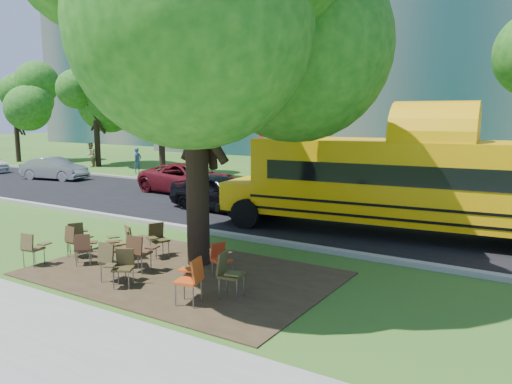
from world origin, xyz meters
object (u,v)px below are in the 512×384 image
Objects in this scene: chair_2 at (84,246)px; pedestrian_a at (138,161)px; chair_0 at (32,246)px; chair_4 at (112,258)px; pedestrian_b at (91,155)px; chair_8 at (76,234)px; chair_11 at (139,250)px; chair_12 at (220,257)px; school_bus at (428,183)px; chair_3 at (123,245)px; chair_10 at (157,237)px; chair_6 at (192,276)px; chair_7 at (228,271)px; chair_1 at (75,238)px; bg_car_silver at (54,169)px; black_car at (219,192)px; chair_9 at (123,239)px; bg_car_red at (189,179)px; main_tree at (194,21)px; chair_5 at (122,264)px.

pedestrian_a reaches higher than chair_2.
chair_0 is 0.90× the size of chair_4.
pedestrian_b is (-18.53, 15.61, 0.35)m from chair_2.
chair_8 is 0.90× the size of chair_11.
pedestrian_a reaches higher than chair_8.
pedestrian_b is (-21.95, 14.61, 0.35)m from chair_12.
school_bus is 12.92× the size of chair_3.
chair_2 is at bearing -11.90° from chair_10.
chair_7 is at bearing -48.41° from chair_6.
chair_1 is at bearing 39.35° from chair_3.
chair_7 is at bearing -129.08° from bg_car_silver.
chair_6 is at bearing 76.26° from chair_10.
bg_car_silver reaches higher than chair_1.
chair_6 is at bearing -6.32° from chair_0.
chair_4 is at bearing -154.06° from black_car.
chair_11 is (1.17, -0.61, 0.03)m from chair_9.
chair_7 is 22.59m from pedestrian_a.
chair_0 is 1.00× the size of chair_8.
chair_1 is 2.44m from chair_4.
chair_7 is (4.33, 0.04, 0.09)m from chair_2.
chair_12 is 0.21× the size of bg_car_silver.
bg_car_red is (9.71, 0.17, 0.08)m from bg_car_silver.
pedestrian_b is at bearing -136.68° from chair_7.
chair_4 is 1.83m from chair_9.
school_bus is 8.58m from chair_11.
chair_1 is at bearing 169.72° from chair_11.
chair_7 is 27.65m from pedestrian_b.
chair_6 is 0.59× the size of pedestrian_a.
chair_8 reaches higher than chair_12.
chair_1 is 4.67m from chair_6.
black_car is at bearing -123.60° from pedestrian_a.
chair_1 is 1.06× the size of chair_12.
chair_2 is 3.56m from chair_12.
chair_2 is 0.99m from chair_9.
chair_9 reaches higher than chair_2.
chair_8 is 2.31m from chair_10.
bg_car_silver reaches higher than chair_10.
chair_7 reaches higher than chair_11.
pedestrian_a is at bearing 64.08° from black_car.
pedestrian_b is at bearing -2.11° from chair_3.
main_tree is at bearing 27.06° from chair_0.
chair_1 is 23.51m from pedestrian_b.
chair_0 is at bearing 10.06° from pedestrian_b.
chair_4 is 0.58× the size of pedestrian_a.
pedestrian_b is (-19.47, 15.22, 0.27)m from chair_3.
school_bus reaches higher than bg_car_red.
chair_5 is 19.63m from bg_car_silver.
chair_10 is 0.96× the size of chair_11.
black_car is at bearing -48.55° from chair_9.
chair_7 reaches higher than chair_3.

